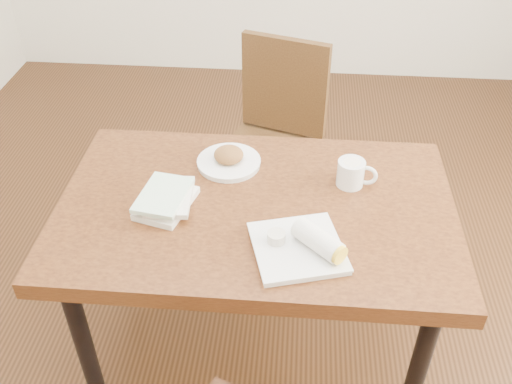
# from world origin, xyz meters

# --- Properties ---
(ground) EXTENTS (4.00, 5.00, 0.01)m
(ground) POSITION_xyz_m (0.00, 0.00, -0.01)
(ground) COLOR #472814
(ground) RESTS_ON ground
(table) EXTENTS (1.30, 0.82, 0.75)m
(table) POSITION_xyz_m (0.00, 0.00, 0.67)
(table) COLOR brown
(table) RESTS_ON ground
(chair_far) EXTENTS (0.53, 0.53, 0.95)m
(chair_far) POSITION_xyz_m (0.02, 0.77, 0.55)
(chair_far) COLOR #4C3215
(chair_far) RESTS_ON ground
(plate_scone) EXTENTS (0.23, 0.23, 0.07)m
(plate_scone) POSITION_xyz_m (-0.12, 0.21, 0.77)
(plate_scone) COLOR white
(plate_scone) RESTS_ON table
(coffee_mug) EXTENTS (0.14, 0.09, 0.09)m
(coffee_mug) POSITION_xyz_m (0.31, 0.13, 0.80)
(coffee_mug) COLOR white
(coffee_mug) RESTS_ON table
(plate_burrito) EXTENTS (0.32, 0.32, 0.09)m
(plate_burrito) POSITION_xyz_m (0.16, -0.21, 0.78)
(plate_burrito) COLOR white
(plate_burrito) RESTS_ON table
(book_stack) EXTENTS (0.19, 0.24, 0.06)m
(book_stack) POSITION_xyz_m (-0.29, -0.03, 0.78)
(book_stack) COLOR white
(book_stack) RESTS_ON table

